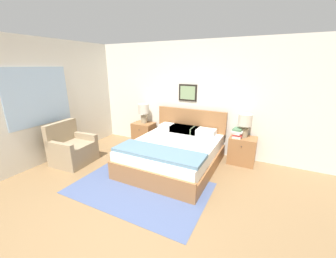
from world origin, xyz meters
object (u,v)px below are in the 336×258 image
(bed, at_px, (174,152))
(nightstand_near_window, at_px, (144,134))
(nightstand_by_door, at_px, (242,150))
(table_lamp_near_window, at_px, (144,111))
(table_lamp_by_door, at_px, (245,123))
(armchair, at_px, (72,149))

(bed, height_order, nightstand_near_window, bed)
(nightstand_near_window, xyz_separation_m, nightstand_by_door, (2.52, 0.00, 0.00))
(table_lamp_near_window, height_order, table_lamp_by_door, same)
(nightstand_near_window, relative_size, table_lamp_by_door, 1.18)
(bed, xyz_separation_m, table_lamp_near_window, (-1.25, 0.80, 0.61))
(table_lamp_near_window, bearing_deg, nightstand_by_door, -0.50)
(armchair, bearing_deg, table_lamp_near_window, 150.20)
(armchair, distance_m, nightstand_by_door, 3.69)
(armchair, bearing_deg, table_lamp_by_door, 112.40)
(armchair, xyz_separation_m, nightstand_near_window, (0.79, 1.63, -0.01))
(bed, distance_m, nightstand_by_door, 1.48)
(nightstand_by_door, relative_size, table_lamp_near_window, 1.18)
(table_lamp_near_window, bearing_deg, bed, -32.46)
(armchair, relative_size, table_lamp_near_window, 1.79)
(armchair, relative_size, nightstand_near_window, 1.52)
(nightstand_near_window, relative_size, table_lamp_near_window, 1.18)
(bed, distance_m, table_lamp_near_window, 1.61)
(bed, distance_m, armchair, 2.22)
(bed, bearing_deg, nightstand_near_window, 148.39)
(bed, height_order, armchair, bed)
(table_lamp_near_window, bearing_deg, armchair, -115.56)
(nightstand_by_door, xyz_separation_m, table_lamp_by_door, (-0.01, 0.02, 0.62))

